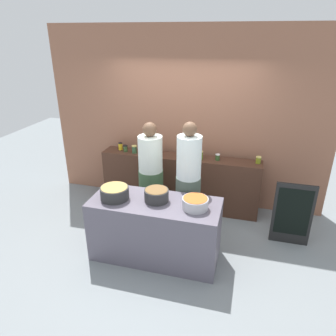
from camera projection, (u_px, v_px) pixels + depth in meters
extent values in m
plane|color=gray|center=(162.00, 242.00, 4.64)|extent=(12.00, 12.00, 0.00)
cube|color=#966149|center=(185.00, 119.00, 5.32)|extent=(4.80, 0.12, 3.00)
cube|color=#472B1E|center=(179.00, 182.00, 5.42)|extent=(2.70, 0.36, 0.95)
cube|color=#595462|center=(155.00, 229.00, 4.20)|extent=(1.70, 0.70, 0.85)
cylinder|color=yellow|center=(120.00, 147.00, 5.51)|extent=(0.07, 0.07, 0.12)
cylinder|color=black|center=(120.00, 143.00, 5.48)|extent=(0.08, 0.08, 0.01)
cylinder|color=#37532B|center=(125.00, 149.00, 5.42)|extent=(0.07, 0.07, 0.10)
cylinder|color=black|center=(125.00, 146.00, 5.40)|extent=(0.08, 0.08, 0.01)
cylinder|color=#375B39|center=(134.00, 150.00, 5.36)|extent=(0.08, 0.08, 0.12)
cylinder|color=#D6C666|center=(134.00, 146.00, 5.33)|extent=(0.09, 0.09, 0.01)
cylinder|color=gold|center=(146.00, 151.00, 5.33)|extent=(0.08, 0.08, 0.10)
cylinder|color=black|center=(146.00, 148.00, 5.30)|extent=(0.08, 0.08, 0.01)
cylinder|color=gold|center=(158.00, 151.00, 5.34)|extent=(0.08, 0.08, 0.10)
cylinder|color=black|center=(158.00, 148.00, 5.32)|extent=(0.09, 0.09, 0.01)
cylinder|color=#374838|center=(184.00, 155.00, 5.12)|extent=(0.08, 0.08, 0.12)
cylinder|color=#D6C666|center=(184.00, 151.00, 5.10)|extent=(0.09, 0.09, 0.01)
cylinder|color=olive|center=(200.00, 156.00, 5.10)|extent=(0.09, 0.09, 0.12)
cylinder|color=#D6C666|center=(200.00, 152.00, 5.07)|extent=(0.09, 0.09, 0.02)
cylinder|color=#325126|center=(218.00, 157.00, 5.06)|extent=(0.07, 0.07, 0.09)
cylinder|color=silver|center=(218.00, 155.00, 5.04)|extent=(0.08, 0.08, 0.01)
cylinder|color=olive|center=(258.00, 160.00, 4.94)|extent=(0.08, 0.08, 0.10)
cylinder|color=#D6C666|center=(259.00, 157.00, 4.92)|extent=(0.08, 0.08, 0.01)
cylinder|color=#2D2D2D|center=(115.00, 193.00, 4.08)|extent=(0.37, 0.37, 0.16)
cylinder|color=tan|center=(114.00, 187.00, 4.05)|extent=(0.34, 0.34, 0.00)
cylinder|color=#2D2D2D|center=(157.00, 195.00, 4.03)|extent=(0.32, 0.32, 0.15)
cylinder|color=brown|center=(156.00, 190.00, 4.00)|extent=(0.29, 0.29, 0.00)
cylinder|color=#B7B7BC|center=(195.00, 203.00, 3.86)|extent=(0.33, 0.33, 0.14)
cylinder|color=#C25F27|center=(195.00, 198.00, 3.83)|extent=(0.30, 0.30, 0.00)
cylinder|color=#41623F|center=(151.00, 196.00, 5.00)|extent=(0.38, 0.38, 0.90)
cylinder|color=white|center=(150.00, 154.00, 4.71)|extent=(0.37, 0.37, 0.55)
sphere|color=brown|center=(150.00, 129.00, 4.56)|extent=(0.21, 0.21, 0.21)
cylinder|color=#4C5B4D|center=(188.00, 208.00, 4.59)|extent=(0.36, 0.36, 0.98)
cylinder|color=white|center=(189.00, 157.00, 4.27)|extent=(0.34, 0.34, 0.60)
sphere|color=brown|center=(190.00, 129.00, 4.11)|extent=(0.20, 0.20, 0.20)
cube|color=black|center=(292.00, 214.00, 4.44)|extent=(0.54, 0.04, 0.96)
cube|color=black|center=(293.00, 212.00, 4.40)|extent=(0.46, 0.01, 0.73)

